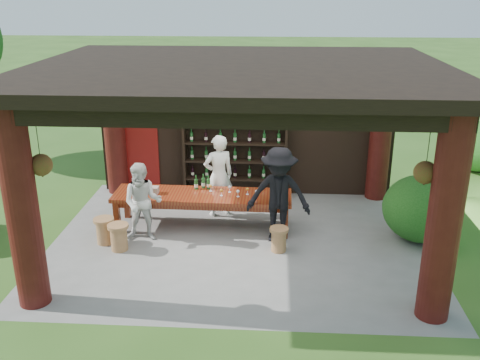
# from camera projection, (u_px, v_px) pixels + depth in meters

# --- Properties ---
(ground) EXTENTS (90.00, 90.00, 0.00)m
(ground) POSITION_uv_depth(u_px,v_px,m) (239.00, 240.00, 10.74)
(ground) COLOR #2D5119
(ground) RESTS_ON ground
(pavilion) EXTENTS (7.50, 6.00, 3.60)m
(pavilion) POSITION_uv_depth(u_px,v_px,m) (239.00, 132.00, 10.41)
(pavilion) COLOR slate
(pavilion) RESTS_ON ground
(wine_shelf) EXTENTS (2.46, 0.37, 2.17)m
(wine_shelf) POSITION_uv_depth(u_px,v_px,m) (235.00, 153.00, 12.68)
(wine_shelf) COLOR black
(wine_shelf) RESTS_ON ground
(tasting_table) EXTENTS (3.71, 1.02, 0.75)m
(tasting_table) POSITION_uv_depth(u_px,v_px,m) (202.00, 199.00, 11.13)
(tasting_table) COLOR #631A0E
(tasting_table) RESTS_ON ground
(stool_near_left) EXTENTS (0.41, 0.41, 0.53)m
(stool_near_left) POSITION_uv_depth(u_px,v_px,m) (119.00, 237.00, 10.27)
(stool_near_left) COLOR #95653B
(stool_near_left) RESTS_ON ground
(stool_near_right) EXTENTS (0.37, 0.37, 0.48)m
(stool_near_right) POSITION_uv_depth(u_px,v_px,m) (279.00, 239.00, 10.24)
(stool_near_right) COLOR #95653B
(stool_near_right) RESTS_ON ground
(stool_far_left) EXTENTS (0.40, 0.40, 0.53)m
(stool_far_left) POSITION_uv_depth(u_px,v_px,m) (104.00, 230.00, 10.54)
(stool_far_left) COLOR #95653B
(stool_far_left) RESTS_ON ground
(host) EXTENTS (0.79, 0.67, 1.84)m
(host) POSITION_uv_depth(u_px,v_px,m) (219.00, 176.00, 11.65)
(host) COLOR white
(host) RESTS_ON ground
(guest_woman) EXTENTS (0.81, 0.65, 1.60)m
(guest_woman) POSITION_uv_depth(u_px,v_px,m) (143.00, 202.00, 10.53)
(guest_woman) COLOR silver
(guest_woman) RESTS_ON ground
(guest_man) EXTENTS (1.30, 0.82, 1.94)m
(guest_man) POSITION_uv_depth(u_px,v_px,m) (279.00, 195.00, 10.44)
(guest_man) COLOR black
(guest_man) RESTS_ON ground
(table_bottles) EXTENTS (0.34, 0.17, 0.31)m
(table_bottles) POSITION_uv_depth(u_px,v_px,m) (203.00, 182.00, 11.33)
(table_bottles) COLOR #194C1E
(table_bottles) RESTS_ON tasting_table
(table_glasses) EXTENTS (1.04, 0.34, 0.15)m
(table_glasses) POSITION_uv_depth(u_px,v_px,m) (234.00, 191.00, 11.04)
(table_glasses) COLOR silver
(table_glasses) RESTS_ON tasting_table
(napkin_basket) EXTENTS (0.26, 0.18, 0.14)m
(napkin_basket) POSITION_uv_depth(u_px,v_px,m) (152.00, 190.00, 11.11)
(napkin_basket) COLOR #BF6672
(napkin_basket) RESTS_ON tasting_table
(shrubs) EXTENTS (15.09, 8.87, 1.36)m
(shrubs) POSITION_uv_depth(u_px,v_px,m) (379.00, 201.00, 11.25)
(shrubs) COLOR #194C14
(shrubs) RESTS_ON ground
(trees) EXTENTS (22.12, 9.96, 4.80)m
(trees) POSITION_uv_depth(u_px,v_px,m) (425.00, 60.00, 11.04)
(trees) COLOR #3F2819
(trees) RESTS_ON ground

